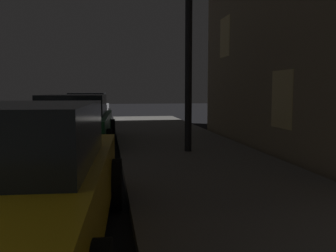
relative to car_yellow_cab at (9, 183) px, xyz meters
name	(u,v)px	position (x,y,z in m)	size (l,w,h in m)	color
car_yellow_cab	(9,183)	(0.00, 0.00, 0.00)	(2.17, 4.25, 1.43)	gold
car_green	(74,122)	(0.00, 6.46, 0.00)	(2.23, 4.55, 1.43)	#19592D
car_silver	(88,109)	(0.00, 13.21, 0.00)	(2.07, 4.18, 1.43)	#B7B7BF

